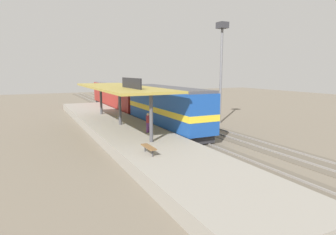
{
  "coord_description": "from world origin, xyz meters",
  "views": [
    {
      "loc": [
        -12.79,
        -27.58,
        6.17
      ],
      "look_at": [
        -1.38,
        -4.28,
        2.0
      ],
      "focal_mm": 30.86,
      "sensor_mm": 36.0,
      "label": 1
    }
  ],
  "objects_px": {
    "person_waiting": "(148,122)",
    "light_mast": "(222,52)",
    "passenger_carriage_single": "(117,96)",
    "platform_bench": "(149,147)",
    "locomotive": "(166,108)"
  },
  "relations": [
    {
      "from": "person_waiting",
      "to": "light_mast",
      "type": "bearing_deg",
      "value": 24.04
    },
    {
      "from": "passenger_carriage_single",
      "to": "light_mast",
      "type": "distance_m",
      "value": 19.3
    },
    {
      "from": "person_waiting",
      "to": "passenger_carriage_single",
      "type": "bearing_deg",
      "value": 80.77
    },
    {
      "from": "passenger_carriage_single",
      "to": "light_mast",
      "type": "bearing_deg",
      "value": -64.79
    },
    {
      "from": "light_mast",
      "to": "person_waiting",
      "type": "xyz_separation_m",
      "value": [
        -11.31,
        -5.04,
        -6.54
      ]
    },
    {
      "from": "locomotive",
      "to": "light_mast",
      "type": "relative_size",
      "value": 1.23
    },
    {
      "from": "light_mast",
      "to": "passenger_carriage_single",
      "type": "bearing_deg",
      "value": 115.21
    },
    {
      "from": "person_waiting",
      "to": "platform_bench",
      "type": "bearing_deg",
      "value": -111.89
    },
    {
      "from": "platform_bench",
      "to": "passenger_carriage_single",
      "type": "bearing_deg",
      "value": 77.83
    },
    {
      "from": "passenger_carriage_single",
      "to": "person_waiting",
      "type": "xyz_separation_m",
      "value": [
        -3.51,
        -21.62,
        -0.46
      ]
    },
    {
      "from": "passenger_carriage_single",
      "to": "person_waiting",
      "type": "bearing_deg",
      "value": -99.23
    },
    {
      "from": "locomotive",
      "to": "passenger_carriage_single",
      "type": "height_order",
      "value": "locomotive"
    },
    {
      "from": "platform_bench",
      "to": "locomotive",
      "type": "distance_m",
      "value": 11.55
    },
    {
      "from": "platform_bench",
      "to": "light_mast",
      "type": "height_order",
      "value": "light_mast"
    },
    {
      "from": "light_mast",
      "to": "person_waiting",
      "type": "height_order",
      "value": "light_mast"
    }
  ]
}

